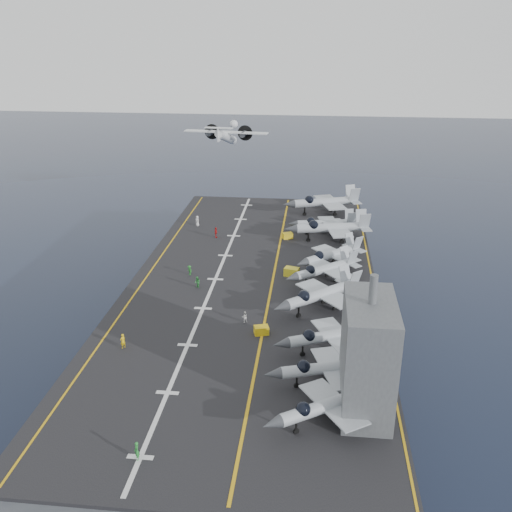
# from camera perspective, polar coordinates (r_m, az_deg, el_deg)

# --- Properties ---
(ground) EXTENTS (500.00, 500.00, 0.00)m
(ground) POSITION_cam_1_polar(r_m,az_deg,el_deg) (93.74, -0.27, -8.31)
(ground) COLOR #142135
(ground) RESTS_ON ground
(hull) EXTENTS (36.00, 90.00, 10.00)m
(hull) POSITION_cam_1_polar(r_m,az_deg,el_deg) (91.31, -0.27, -5.60)
(hull) COLOR #56595E
(hull) RESTS_ON ground
(flight_deck) EXTENTS (38.00, 92.00, 0.40)m
(flight_deck) POSITION_cam_1_polar(r_m,az_deg,el_deg) (89.02, -0.28, -2.63)
(flight_deck) COLOR black
(flight_deck) RESTS_ON hull
(foul_line) EXTENTS (0.35, 90.00, 0.02)m
(foul_line) POSITION_cam_1_polar(r_m,az_deg,el_deg) (88.67, 1.65, -2.59)
(foul_line) COLOR gold
(foul_line) RESTS_ON flight_deck
(landing_centerline) EXTENTS (0.50, 90.00, 0.02)m
(landing_centerline) POSITION_cam_1_polar(r_m,az_deg,el_deg) (89.74, -4.09, -2.33)
(landing_centerline) COLOR silver
(landing_centerline) RESTS_ON flight_deck
(deck_edge_port) EXTENTS (0.25, 90.00, 0.02)m
(deck_edge_port) POSITION_cam_1_polar(r_m,az_deg,el_deg) (92.23, -10.84, -1.99)
(deck_edge_port) COLOR gold
(deck_edge_port) RESTS_ON flight_deck
(deck_edge_stbd) EXTENTS (0.25, 90.00, 0.02)m
(deck_edge_stbd) POSITION_cam_1_polar(r_m,az_deg,el_deg) (88.95, 11.67, -2.98)
(deck_edge_stbd) COLOR gold
(deck_edge_stbd) RESTS_ON flight_deck
(island_superstructure) EXTENTS (5.00, 10.00, 15.00)m
(island_superstructure) POSITION_cam_1_polar(r_m,az_deg,el_deg) (58.66, 11.20, -8.59)
(island_superstructure) COLOR #56595E
(island_superstructure) RESTS_ON flight_deck
(fighter_jet_0) EXTENTS (15.30, 14.09, 4.42)m
(fighter_jet_0) POSITION_cam_1_polar(r_m,az_deg,el_deg) (58.69, 7.14, -14.49)
(fighter_jet_0) COLOR gray
(fighter_jet_0) RESTS_ON flight_deck
(fighter_jet_1) EXTENTS (14.78, 11.99, 4.45)m
(fighter_jet_1) POSITION_cam_1_polar(r_m,az_deg,el_deg) (64.21, 7.25, -10.93)
(fighter_jet_1) COLOR #9399A3
(fighter_jet_1) RESTS_ON flight_deck
(fighter_jet_2) EXTENTS (15.53, 13.31, 4.55)m
(fighter_jet_2) POSITION_cam_1_polar(r_m,az_deg,el_deg) (70.17, 7.50, -7.80)
(fighter_jet_2) COLOR #9DA4AE
(fighter_jet_2) RESTS_ON flight_deck
(fighter_jet_3) EXTENTS (17.27, 16.76, 5.03)m
(fighter_jet_3) POSITION_cam_1_polar(r_m,az_deg,el_deg) (79.73, 6.59, -3.72)
(fighter_jet_3) COLOR #9AA2A9
(fighter_jet_3) RESTS_ON flight_deck
(fighter_jet_4) EXTENTS (15.56, 14.84, 4.51)m
(fighter_jet_4) POSITION_cam_1_polar(r_m,az_deg,el_deg) (88.52, 6.91, -1.21)
(fighter_jet_4) COLOR #9BA2AA
(fighter_jet_4) RESTS_ON flight_deck
(fighter_jet_5) EXTENTS (15.68, 15.32, 4.57)m
(fighter_jet_5) POSITION_cam_1_polar(r_m,az_deg,el_deg) (94.15, 7.64, 0.23)
(fighter_jet_5) COLOR gray
(fighter_jet_5) RESTS_ON flight_deck
(fighter_jet_6) EXTENTS (17.62, 13.59, 5.47)m
(fighter_jet_6) POSITION_cam_1_polar(r_m,az_deg,el_deg) (105.51, 7.62, 2.92)
(fighter_jet_6) COLOR gray
(fighter_jet_6) RESTS_ON flight_deck
(fighter_jet_7) EXTENTS (14.34, 10.87, 4.51)m
(fighter_jet_7) POSITION_cam_1_polar(r_m,az_deg,el_deg) (109.11, 6.99, 3.33)
(fighter_jet_7) COLOR #A0ABB2
(fighter_jet_7) RESTS_ON flight_deck
(fighter_jet_8) EXTENTS (18.86, 15.40, 5.65)m
(fighter_jet_8) POSITION_cam_1_polar(r_m,az_deg,el_deg) (120.73, 6.98, 5.46)
(fighter_jet_8) COLOR #97A0A6
(fighter_jet_8) RESTS_ON flight_deck
(tow_cart_a) EXTENTS (2.11, 1.68, 1.10)m
(tow_cart_a) POSITION_cam_1_polar(r_m,az_deg,el_deg) (74.03, 0.54, -7.43)
(tow_cart_a) COLOR gold
(tow_cart_a) RESTS_ON flight_deck
(tow_cart_b) EXTENTS (2.54, 2.00, 1.34)m
(tow_cart_b) POSITION_cam_1_polar(r_m,az_deg,el_deg) (90.69, 3.58, -1.59)
(tow_cart_b) COLOR gold
(tow_cart_b) RESTS_ON flight_deck
(tow_cart_c) EXTENTS (2.13, 1.82, 1.09)m
(tow_cart_c) POSITION_cam_1_polar(r_m,az_deg,el_deg) (106.64, 3.16, 2.04)
(tow_cart_c) COLOR yellow
(tow_cart_c) RESTS_ON flight_deck
(crew_1) EXTENTS (1.30, 1.41, 1.95)m
(crew_1) POSITION_cam_1_polar(r_m,az_deg,el_deg) (72.72, -13.18, -8.27)
(crew_1) COLOR yellow
(crew_1) RESTS_ON flight_deck
(crew_2) EXTENTS (1.26, 1.31, 1.83)m
(crew_2) POSITION_cam_1_polar(r_m,az_deg,el_deg) (86.74, -5.89, -2.64)
(crew_2) COLOR #2E8D3B
(crew_2) RESTS_ON flight_deck
(crew_3) EXTENTS (1.12, 1.13, 1.59)m
(crew_3) POSITION_cam_1_polar(r_m,az_deg,el_deg) (91.41, -6.66, -1.42)
(crew_3) COLOR #208125
(crew_3) RESTS_ON flight_deck
(crew_4) EXTENTS (0.92, 1.28, 2.01)m
(crew_4) POSITION_cam_1_polar(r_m,az_deg,el_deg) (107.05, -4.04, 2.37)
(crew_4) COLOR red
(crew_4) RESTS_ON flight_deck
(crew_5) EXTENTS (1.45, 1.46, 2.05)m
(crew_5) POSITION_cam_1_polar(r_m,az_deg,el_deg) (113.81, -5.89, 3.52)
(crew_5) COLOR silver
(crew_5) RESTS_ON flight_deck
(crew_6) EXTENTS (1.25, 1.36, 1.88)m
(crew_6) POSITION_cam_1_polar(r_m,az_deg,el_deg) (56.04, -11.84, -18.56)
(crew_6) COLOR #268C33
(crew_6) RESTS_ON flight_deck
(crew_7) EXTENTS (1.13, 0.95, 1.60)m
(crew_7) POSITION_cam_1_polar(r_m,az_deg,el_deg) (76.68, -1.15, -6.11)
(crew_7) COLOR silver
(crew_7) RESTS_ON flight_deck
(transport_plane) EXTENTS (22.57, 16.67, 4.98)m
(transport_plane) POSITION_cam_1_polar(r_m,az_deg,el_deg) (144.41, -3.02, 11.80)
(transport_plane) COLOR white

